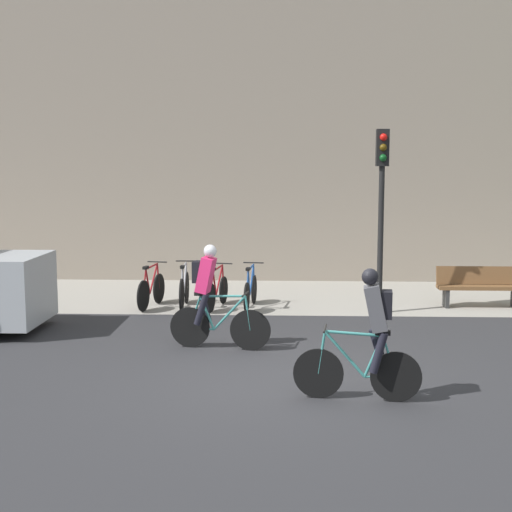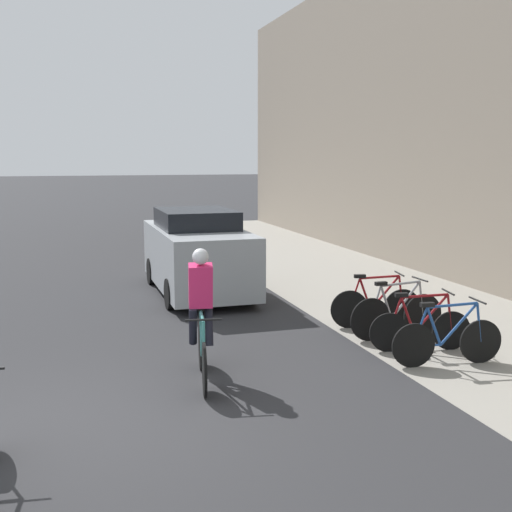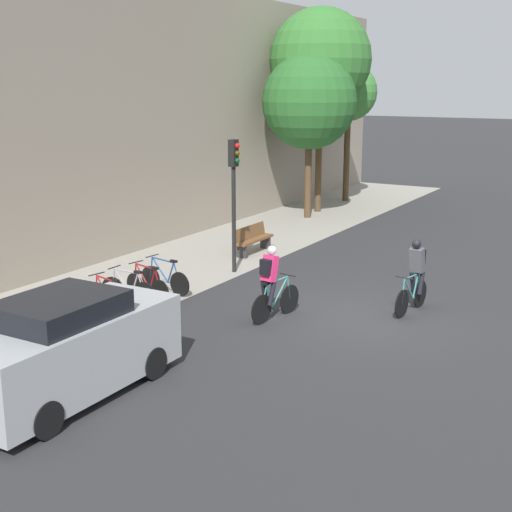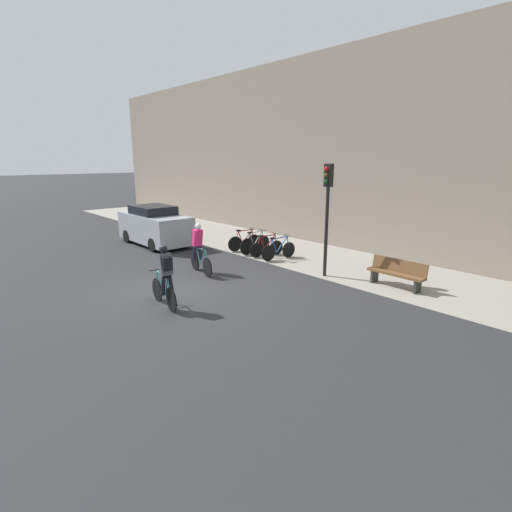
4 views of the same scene
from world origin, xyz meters
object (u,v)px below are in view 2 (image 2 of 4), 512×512
object	(u,v)px
parked_car	(197,253)
parked_bike_0	(376,305)
parked_bike_3	(447,339)
parked_bike_1	(397,314)
cyclist_pink	(201,310)
parked_bike_2	(420,327)

from	to	relation	value
parked_car	parked_bike_0	bearing A→B (deg)	32.74
parked_bike_3	parked_car	distance (m)	6.44
parked_bike_1	parked_bike_3	bearing A→B (deg)	-0.07
parked_bike_1	parked_bike_3	distance (m)	1.46
cyclist_pink	parked_bike_2	xyz separation A→B (m)	(-0.20, 3.50, -0.56)
parked_bike_0	parked_bike_2	distance (m)	1.46
parked_bike_3	parked_car	bearing A→B (deg)	-157.91
parked_bike_2	parked_bike_3	size ratio (longest dim) A/B	0.94
cyclist_pink	parked_bike_1	bearing A→B (deg)	104.92
cyclist_pink	parked_car	world-z (taller)	parked_car
cyclist_pink	parked_bike_1	distance (m)	3.66
parked_bike_1	parked_car	bearing A→B (deg)	-151.71
parked_bike_2	parked_bike_3	distance (m)	0.73
parked_bike_0	parked_bike_1	world-z (taller)	parked_bike_1
parked_bike_2	parked_bike_3	bearing A→B (deg)	-0.01
parked_bike_0	parked_bike_1	size ratio (longest dim) A/B	0.95
parked_bike_3	parked_car	xyz separation A→B (m)	(-5.95, -2.41, 0.50)
parked_bike_1	parked_car	distance (m)	5.12
parked_car	cyclist_pink	bearing A→B (deg)	-11.34
parked_bike_1	parked_bike_2	distance (m)	0.73
cyclist_pink	parked_bike_1	world-z (taller)	cyclist_pink
parked_bike_3	parked_bike_2	bearing A→B (deg)	179.99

